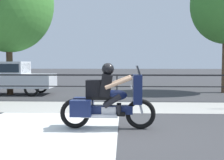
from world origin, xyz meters
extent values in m
plane|color=#38383A|center=(0.00, 0.00, 0.00)|extent=(120.00, 120.00, 0.00)
cube|color=#A8A59E|center=(0.00, 3.40, 0.01)|extent=(44.00, 2.40, 0.01)
cube|color=silver|center=(-1.67, -0.20, 0.00)|extent=(3.61, 6.00, 0.01)
cube|color=black|center=(0.00, 4.93, 1.06)|extent=(36.00, 0.04, 0.06)
cube|color=black|center=(0.00, 4.93, 0.60)|extent=(36.00, 0.03, 0.04)
cylinder|color=black|center=(0.00, 4.93, 0.54)|extent=(0.05, 0.05, 1.09)
torus|color=black|center=(0.67, 0.22, 0.36)|extent=(0.71, 0.11, 0.71)
torus|color=black|center=(-0.89, 0.22, 0.36)|extent=(0.71, 0.11, 0.71)
cube|color=#141E47|center=(-0.11, 0.22, 0.46)|extent=(1.19, 0.22, 0.20)
cube|color=silver|center=(-0.08, 0.22, 0.41)|extent=(0.34, 0.26, 0.26)
ellipsoid|color=#141E47|center=(0.07, 0.22, 0.80)|extent=(0.56, 0.30, 0.26)
cube|color=black|center=(-0.27, 0.22, 0.74)|extent=(0.69, 0.28, 0.08)
cube|color=#141E47|center=(0.59, 0.22, 0.95)|extent=(0.20, 0.61, 0.67)
cube|color=#1E232B|center=(0.61, 0.22, 1.39)|extent=(0.10, 0.51, 0.24)
cylinder|color=silver|center=(0.45, 0.22, 1.00)|extent=(0.04, 0.70, 0.04)
cylinder|color=silver|center=(-0.30, 0.06, 0.33)|extent=(0.86, 0.09, 0.09)
cube|color=#141E47|center=(-0.71, -0.02, 0.53)|extent=(0.48, 0.28, 0.38)
cube|color=#141E47|center=(-0.71, 0.46, 0.53)|extent=(0.48, 0.28, 0.38)
cylinder|color=silver|center=(0.64, 0.22, 0.65)|extent=(0.20, 0.06, 0.59)
cube|color=black|center=(-0.14, 0.22, 1.03)|extent=(0.31, 0.36, 0.55)
sphere|color=tan|center=(-0.10, 0.22, 1.40)|extent=(0.23, 0.23, 0.23)
sphere|color=black|center=(-0.10, 0.22, 1.42)|extent=(0.29, 0.29, 0.29)
cylinder|color=black|center=(0.01, 0.07, 0.68)|extent=(0.44, 0.13, 0.34)
cylinder|color=black|center=(0.16, 0.07, 0.48)|extent=(0.11, 0.11, 0.22)
cube|color=black|center=(0.21, 0.07, 0.38)|extent=(0.20, 0.10, 0.09)
cylinder|color=black|center=(0.01, 0.37, 0.68)|extent=(0.44, 0.13, 0.34)
cylinder|color=black|center=(0.16, 0.37, 0.48)|extent=(0.11, 0.11, 0.22)
cube|color=black|center=(0.21, 0.37, 0.38)|extent=(0.20, 0.10, 0.09)
cylinder|color=tan|center=(0.15, -0.08, 1.12)|extent=(0.62, 0.09, 0.31)
cylinder|color=tan|center=(0.15, 0.52, 1.12)|extent=(0.62, 0.09, 0.31)
cube|color=black|center=(-0.44, 0.22, 0.97)|extent=(0.35, 0.28, 0.39)
cube|color=#B7BCC4|center=(-5.34, 7.06, 0.67)|extent=(4.40, 1.61, 0.64)
cube|color=#B7BCC4|center=(-5.60, 7.06, 1.30)|extent=(2.29, 1.42, 0.62)
cube|color=#19232D|center=(-4.48, 7.06, 1.30)|extent=(0.04, 1.25, 0.49)
cube|color=#19232D|center=(-5.60, 7.06, 1.30)|extent=(2.10, 1.45, 0.40)
torus|color=black|center=(-3.98, 6.32, 0.35)|extent=(0.71, 0.11, 0.71)
torus|color=black|center=(-3.98, 7.80, 0.35)|extent=(0.71, 0.11, 0.71)
cylinder|color=brown|center=(-5.30, 7.12, 1.33)|extent=(0.30, 0.30, 2.65)
ellipsoid|color=#3D7F33|center=(-5.30, 7.12, 4.45)|extent=(4.35, 4.35, 4.78)
camera|label=1|loc=(0.26, -6.37, 1.58)|focal=45.00mm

